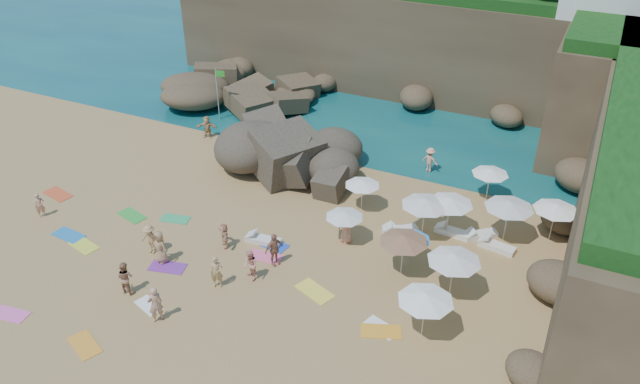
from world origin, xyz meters
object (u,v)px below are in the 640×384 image
at_px(rock_outcrop, 288,172).
at_px(person_stand_4, 346,227).
at_px(parasol_0, 362,183).
at_px(flag_pole, 218,88).
at_px(parasol_1, 425,202).
at_px(person_stand_3, 274,249).
at_px(person_stand_5, 207,127).
at_px(parasol_2, 490,171).
at_px(person_stand_1, 125,277).
at_px(person_stand_6, 155,304).
at_px(person_stand_0, 40,205).
at_px(lounger_0, 399,230).
at_px(person_stand_2, 430,160).

height_order(rock_outcrop, person_stand_4, person_stand_4).
height_order(parasol_0, person_stand_4, parasol_0).
xyz_separation_m(flag_pole, parasol_1, (18.35, -8.20, -0.31)).
distance_m(person_stand_3, person_stand_5, 15.70).
xyz_separation_m(rock_outcrop, parasol_2, (12.34, 2.28, 1.89)).
bearing_deg(flag_pole, parasol_0, -26.18).
bearing_deg(rock_outcrop, person_stand_1, -96.54).
bearing_deg(parasol_0, rock_outcrop, 161.46).
bearing_deg(flag_pole, person_stand_6, -64.62).
distance_m(rock_outcrop, person_stand_3, 9.60).
bearing_deg(parasol_0, person_stand_3, -107.20).
bearing_deg(parasol_0, person_stand_0, -152.31).
bearing_deg(person_stand_1, parasol_1, -140.12).
xyz_separation_m(flag_pole, parasol_0, (14.30, -7.03, -0.77)).
bearing_deg(person_stand_3, parasol_0, 8.04).
height_order(flag_pole, person_stand_0, flag_pole).
distance_m(parasol_0, parasol_2, 7.68).
bearing_deg(person_stand_1, person_stand_0, -21.84).
bearing_deg(person_stand_1, person_stand_6, 156.79).
height_order(person_stand_5, person_stand_6, person_stand_6).
distance_m(lounger_0, person_stand_3, 7.34).
relative_size(person_stand_3, person_stand_5, 1.13).
bearing_deg(parasol_1, flag_pole, 155.92).
relative_size(lounger_0, person_stand_5, 1.13).
distance_m(parasol_0, person_stand_6, 13.63).
height_order(rock_outcrop, person_stand_5, rock_outcrop).
xyz_separation_m(parasol_2, person_stand_6, (-11.34, -16.95, -0.94)).
xyz_separation_m(flag_pole, person_stand_4, (14.73, -10.40, -1.62)).
height_order(person_stand_2, person_stand_5, person_stand_2).
bearing_deg(lounger_0, parasol_0, 127.98).
relative_size(parasol_2, person_stand_4, 1.17).
distance_m(rock_outcrop, person_stand_1, 13.81).
bearing_deg(person_stand_6, lounger_0, 176.72).
distance_m(parasol_1, person_stand_3, 8.40).
xyz_separation_m(rock_outcrop, person_stand_2, (8.24, 4.02, 0.85)).
bearing_deg(rock_outcrop, person_stand_5, 164.74).
distance_m(lounger_0, person_stand_2, 7.38).
relative_size(person_stand_0, person_stand_5, 0.90).
height_order(person_stand_3, person_stand_5, person_stand_3).
bearing_deg(person_stand_3, parasol_1, -22.53).
distance_m(rock_outcrop, lounger_0, 9.34).
height_order(parasol_0, person_stand_6, parasol_0).
bearing_deg(person_stand_6, parasol_2, 177.20).
xyz_separation_m(rock_outcrop, person_stand_5, (-7.53, 2.05, 0.82)).
relative_size(rock_outcrop, parasol_2, 3.81).
relative_size(flag_pole, person_stand_5, 2.44).
relative_size(person_stand_0, person_stand_4, 0.79).
height_order(lounger_0, person_stand_5, person_stand_5).
xyz_separation_m(parasol_1, person_stand_1, (-11.57, -10.53, -1.37)).
bearing_deg(person_stand_0, person_stand_3, -46.51).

